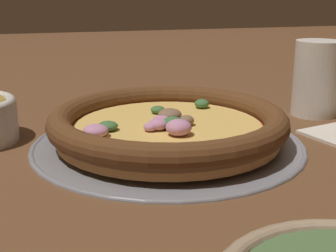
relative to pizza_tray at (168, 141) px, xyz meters
name	(u,v)px	position (x,y,z in m)	size (l,w,h in m)	color
ground_plane	(168,144)	(0.00, 0.00, 0.00)	(3.00, 3.00, 0.00)	brown
pizza_tray	(168,141)	(0.00, 0.00, 0.00)	(0.34, 0.34, 0.01)	gray
pizza	(168,124)	(0.00, 0.00, 0.02)	(0.30, 0.30, 0.04)	#BC7F42
drinking_cup	(316,78)	(0.25, 0.08, 0.05)	(0.07, 0.07, 0.11)	silver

